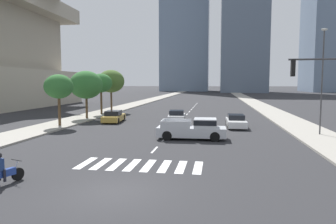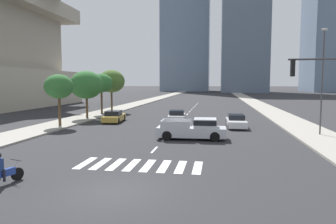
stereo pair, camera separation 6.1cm
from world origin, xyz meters
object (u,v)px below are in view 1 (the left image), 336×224
sedan_white_0 (236,121)px  street_tree_fourth (111,81)px  motorcycle_trailing (1,173)px  pickup_truck (195,129)px  street_lamp_east (322,75)px  street_tree_third (101,83)px  street_tree_second (86,85)px  traffic_signal_near (335,88)px  street_tree_nearest (59,87)px  sedan_gold_1 (114,117)px  sedan_white_2 (177,116)px

sedan_white_0 → street_tree_fourth: street_tree_fourth is taller
motorcycle_trailing → pickup_truck: 14.75m
motorcycle_trailing → street_lamp_east: street_lamp_east is taller
pickup_truck → street_tree_third: 22.14m
street_tree_second → pickup_truck: bearing=-39.5°
traffic_signal_near → street_tree_nearest: traffic_signal_near is taller
pickup_truck → street_tree_nearest: bearing=160.1°
street_tree_fourth → sedan_white_0: bearing=-37.3°
motorcycle_trailing → street_tree_nearest: (-6.50, 17.47, 3.52)m
pickup_truck → street_tree_second: bearing=139.5°
sedan_white_0 → traffic_signal_near: traffic_signal_near is taller
sedan_white_0 → street_tree_fourth: size_ratio=0.75×
sedan_white_0 → street_tree_third: size_ratio=0.84×
motorcycle_trailing → sedan_white_0: (11.30, 19.95, 0.01)m
sedan_white_0 → street_tree_third: bearing=-119.3°
sedan_gold_1 → street_tree_fourth: (-4.16, 11.32, 4.11)m
sedan_white_0 → sedan_white_2: bearing=-124.8°
motorcycle_trailing → street_lamp_east: bearing=-30.4°
sedan_white_0 → street_tree_third: 20.46m
pickup_truck → traffic_signal_near: size_ratio=0.92×
street_tree_second → traffic_signal_near: bearing=-40.5°
sedan_white_0 → street_lamp_east: bearing=56.1°
street_tree_second → street_tree_third: street_tree_second is taller
sedan_white_0 → street_tree_nearest: bearing=-83.7°
pickup_truck → sedan_gold_1: (-9.96, 9.55, -0.21)m
sedan_white_2 → traffic_signal_near: size_ratio=0.74×
sedan_white_0 → sedan_white_2: sedan_white_0 is taller
traffic_signal_near → street_tree_nearest: bearing=-28.6°
motorcycle_trailing → traffic_signal_near: size_ratio=0.35×
street_lamp_east → motorcycle_trailing: bearing=-138.9°
traffic_signal_near → motorcycle_trailing: bearing=19.7°
street_tree_second → street_tree_third: 5.03m
pickup_truck → sedan_white_0: (3.68, 7.33, -0.22)m
pickup_truck → street_tree_second: size_ratio=0.94×
pickup_truck → sedan_white_2: pickup_truck is taller
sedan_white_0 → street_tree_second: (-17.80, 4.31, 3.64)m
motorcycle_trailing → street_tree_nearest: 18.97m
sedan_gold_1 → pickup_truck: bearing=-139.0°
street_lamp_east → street_tree_nearest: bearing=175.9°
pickup_truck → traffic_signal_near: traffic_signal_near is taller
sedan_white_2 → street_tree_nearest: (-11.20, -6.80, 3.52)m
pickup_truck → sedan_gold_1: pickup_truck is taller
sedan_gold_1 → traffic_signal_near: (17.78, -16.66, 3.61)m
sedan_gold_1 → street_lamp_east: size_ratio=0.54×
pickup_truck → street_tree_fourth: (-14.12, 20.87, 3.91)m
street_tree_third → street_tree_fourth: bearing=90.0°
street_tree_fourth → traffic_signal_near: bearing=-51.9°
street_tree_nearest → sedan_white_0: bearing=7.9°
sedan_white_2 → street_tree_third: size_ratio=0.78×
traffic_signal_near → street_tree_fourth: street_tree_fourth is taller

